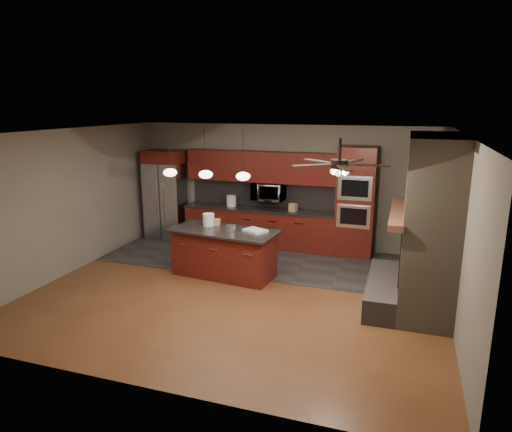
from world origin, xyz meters
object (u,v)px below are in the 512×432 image
at_px(microwave, 269,191).
at_px(cardboard_box, 215,222).
at_px(white_bucket, 209,220).
at_px(paint_can, 231,228).
at_px(paint_tray, 255,231).
at_px(counter_bucket, 231,201).
at_px(refrigerator, 167,195).
at_px(kitchen_island, 224,253).
at_px(oven_tower, 356,202).
at_px(counter_box, 293,207).

xyz_separation_m(microwave, cardboard_box, (-0.55, -1.83, -0.32)).
height_order(white_bucket, paint_can, white_bucket).
relative_size(paint_tray, counter_bucket, 1.62).
distance_m(refrigerator, white_bucket, 2.60).
height_order(microwave, cardboard_box, microwave).
relative_size(microwave, paint_can, 3.96).
xyz_separation_m(kitchen_island, paint_can, (0.17, -0.05, 0.52)).
bearing_deg(paint_tray, oven_tower, 77.19).
height_order(oven_tower, kitchen_island, oven_tower).
height_order(refrigerator, counter_bucket, refrigerator).
distance_m(microwave, white_bucket, 2.03).
bearing_deg(cardboard_box, microwave, 60.08).
relative_size(white_bucket, cardboard_box, 1.25).
xyz_separation_m(kitchen_island, counter_box, (0.86, 2.00, 0.52)).
bearing_deg(refrigerator, counter_bucket, 2.80).
distance_m(kitchen_island, counter_box, 2.24).
relative_size(oven_tower, paint_can, 12.87).
bearing_deg(refrigerator, counter_box, 0.56).
xyz_separation_m(refrigerator, white_bucket, (1.90, -1.77, -0.04)).
distance_m(cardboard_box, counter_box, 2.08).
height_order(cardboard_box, counter_box, counter_box).
xyz_separation_m(refrigerator, counter_bucket, (1.66, 0.08, -0.06)).
relative_size(microwave, cardboard_box, 3.79).
bearing_deg(kitchen_island, white_bucket, 160.33).
relative_size(paint_tray, cardboard_box, 2.16).
xyz_separation_m(oven_tower, paint_tray, (-1.62, -1.97, -0.25)).
bearing_deg(refrigerator, paint_can, -39.29).
bearing_deg(white_bucket, microwave, 71.01).
bearing_deg(paint_tray, white_bucket, -160.21).
height_order(paint_tray, counter_box, counter_box).
bearing_deg(microwave, paint_can, -92.33).
distance_m(oven_tower, white_bucket, 3.22).
height_order(cardboard_box, counter_bucket, counter_bucket).
bearing_deg(cardboard_box, paint_can, -48.32).
xyz_separation_m(refrigerator, paint_tray, (2.91, -1.89, -0.14)).
distance_m(paint_can, paint_tray, 0.46).
bearing_deg(counter_box, cardboard_box, -104.41).
height_order(paint_tray, cardboard_box, cardboard_box).
bearing_deg(refrigerator, oven_tower, 0.93).
xyz_separation_m(microwave, paint_tray, (0.35, -2.02, -0.36)).
bearing_deg(oven_tower, kitchen_island, -137.50).
xyz_separation_m(white_bucket, paint_tray, (1.01, -0.12, -0.10)).
relative_size(microwave, paint_tray, 1.75).
xyz_separation_m(refrigerator, paint_can, (2.47, -2.02, -0.10)).
relative_size(white_bucket, counter_box, 1.34).
bearing_deg(refrigerator, microwave, 2.93).
relative_size(oven_tower, counter_bucket, 9.21).
relative_size(kitchen_island, counter_box, 11.82).
relative_size(kitchen_island, cardboard_box, 11.07).
distance_m(oven_tower, counter_bucket, 2.88).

